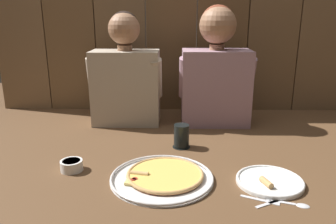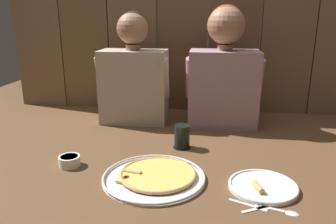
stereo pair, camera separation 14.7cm
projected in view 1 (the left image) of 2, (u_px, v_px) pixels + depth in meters
ground_plane at (169, 158)px, 1.43m from camera, size 3.20×3.20×0.00m
pizza_tray at (163, 176)px, 1.25m from camera, size 0.39×0.39×0.03m
dinner_plate at (270, 181)px, 1.22m from camera, size 0.25×0.25×0.03m
drinking_glass at (181, 136)px, 1.54m from camera, size 0.08×0.08×0.11m
dipping_bowl at (72, 165)px, 1.31m from camera, size 0.09×0.09×0.04m
table_fork at (262, 200)px, 1.10m from camera, size 0.13×0.07×0.01m
table_knife at (275, 201)px, 1.10m from camera, size 0.15×0.09×0.01m
table_spoon at (296, 204)px, 1.08m from camera, size 0.14×0.06×0.01m
diner_left at (126, 75)px, 1.83m from camera, size 0.41×0.22×0.62m
diner_right at (216, 70)px, 1.82m from camera, size 0.41×0.23×0.65m
wooden_backdrop_wall at (171, 16)px, 2.01m from camera, size 2.19×0.03×1.18m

